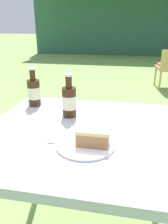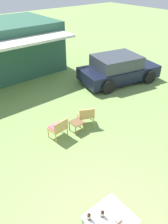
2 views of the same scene
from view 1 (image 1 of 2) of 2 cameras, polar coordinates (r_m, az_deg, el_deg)
cabin_building at (r=11.39m, az=13.99°, el=22.05°), size 8.63×5.30×2.66m
patio_table at (r=1.04m, az=-1.05°, el=-7.85°), size 0.89×0.85×0.71m
cake_on_plate at (r=0.88m, az=1.41°, el=-7.22°), size 0.24×0.24×0.08m
cola_bottle_near at (r=1.14m, az=-3.89°, el=2.92°), size 0.08×0.08×0.22m
cola_bottle_far at (r=1.33m, az=-12.95°, el=5.19°), size 0.08×0.08×0.22m
fork at (r=0.90m, az=-3.68°, el=-8.22°), size 0.19×0.03×0.01m
loose_bottle_cap at (r=1.07m, az=2.76°, el=-3.01°), size 0.03×0.03×0.01m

